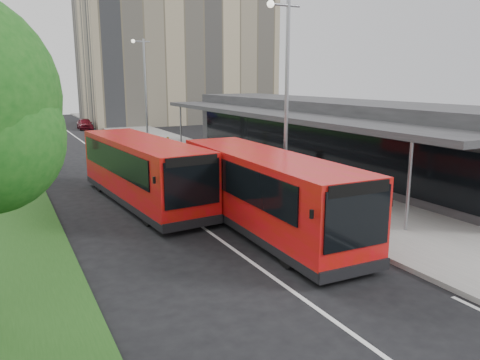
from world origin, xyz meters
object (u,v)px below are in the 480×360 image
object	(u,v)px
bollard	(168,144)
car_far	(44,120)
bus_second	(142,171)
lamp_post_far	(144,85)
bus_main	(265,192)
lamp_post_near	(285,91)
litter_bin	(245,164)
car_near	(85,124)

from	to	relation	value
bollard	car_far	world-z (taller)	car_far
bus_second	bollard	bearing A→B (deg)	62.34
lamp_post_far	bus_main	bearing A→B (deg)	-95.96
lamp_post_far	car_far	xyz separation A→B (m)	(-5.66, 21.71, -4.13)
bus_main	bus_second	xyz separation A→B (m)	(-2.70, 5.63, 0.00)
lamp_post_near	litter_bin	xyz separation A→B (m)	(1.75, 6.73, -4.17)
lamp_post_near	lamp_post_far	bearing A→B (deg)	90.00
bus_main	car_far	xyz separation A→B (m)	(-3.31, 44.26, -0.80)
lamp_post_near	car_far	bearing A→B (deg)	97.73
lamp_post_far	litter_bin	bearing A→B (deg)	-82.49
bus_second	car_near	distance (m)	32.15
lamp_post_far	car_near	xyz separation A→B (m)	(-2.23, 15.10, -4.13)
bollard	car_far	xyz separation A→B (m)	(-5.99, 25.94, -0.06)
lamp_post_near	bus_second	xyz separation A→B (m)	(-5.05, 3.08, -3.32)
lamp_post_far	bus_second	size ratio (longest dim) A/B	0.82
litter_bin	bollard	distance (m)	9.14
bollard	car_far	size ratio (longest dim) A/B	0.28
lamp_post_far	bollard	size ratio (longest dim) A/B	8.01
bus_second	bollard	distance (m)	13.80
car_far	lamp_post_near	bearing A→B (deg)	-71.66
bus_second	car_near	size ratio (longest dim) A/B	2.84
bus_second	car_near	xyz separation A→B (m)	(2.82, 32.02, -0.81)
bus_second	litter_bin	bearing A→B (deg)	23.56
bus_main	bollard	size ratio (longest dim) A/B	9.67
bollard	bus_main	bearing A→B (deg)	-98.33
lamp_post_near	bus_main	distance (m)	4.81
lamp_post_far	lamp_post_near	bearing A→B (deg)	-90.00
lamp_post_near	car_near	bearing A→B (deg)	93.64
bus_second	litter_bin	xyz separation A→B (m)	(6.80, 3.65, -0.84)
bus_second	car_far	xyz separation A→B (m)	(-0.61, 38.63, -0.81)
car_near	car_far	bearing A→B (deg)	119.64
lamp_post_far	car_near	size ratio (longest dim) A/B	2.32
litter_bin	lamp_post_near	bearing A→B (deg)	-104.57
bollard	bus_second	bearing A→B (deg)	-112.98
car_near	car_far	xyz separation A→B (m)	(-3.43, 6.61, 0.00)
litter_bin	bus_second	bearing A→B (deg)	-151.77
lamp_post_far	bus_main	size ratio (longest dim) A/B	0.83
car_far	bus_main	bearing A→B (deg)	-75.12
lamp_post_far	bus_main	distance (m)	22.92
lamp_post_near	lamp_post_far	size ratio (longest dim) A/B	1.00
car_far	bus_second	bearing A→B (deg)	-78.49
lamp_post_far	car_near	world-z (taller)	lamp_post_far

